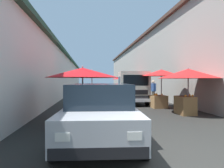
{
  "coord_description": "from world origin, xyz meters",
  "views": [
    {
      "loc": [
        -3.3,
        1.67,
        1.54
      ],
      "look_at": [
        12.04,
        -0.15,
        1.26
      ],
      "focal_mm": 31.09,
      "sensor_mm": 36.0,
      "label": 1
    }
  ],
  "objects_px": {
    "fruit_stall_far_left": "(188,78)",
    "vendor_by_crates": "(153,90)",
    "fruit_stall_far_right": "(161,79)",
    "delivery_truck": "(131,88)",
    "fruit_stall_near_left": "(82,77)",
    "hatchback_car": "(100,111)",
    "plastic_stool": "(91,97)",
    "fruit_stall_near_right": "(124,80)",
    "parked_scooter": "(130,92)",
    "fruit_stall_mid_lane": "(92,79)"
  },
  "relations": [
    {
      "from": "delivery_truck",
      "to": "parked_scooter",
      "type": "xyz_separation_m",
      "value": [
        5.74,
        -1.14,
        -0.59
      ]
    },
    {
      "from": "fruit_stall_far_right",
      "to": "plastic_stool",
      "type": "height_order",
      "value": "fruit_stall_far_right"
    },
    {
      "from": "fruit_stall_far_right",
      "to": "fruit_stall_far_left",
      "type": "xyz_separation_m",
      "value": [
        -2.18,
        -0.46,
        0.03
      ]
    },
    {
      "from": "fruit_stall_near_right",
      "to": "fruit_stall_near_left",
      "type": "distance_m",
      "value": 13.72
    },
    {
      "from": "delivery_truck",
      "to": "plastic_stool",
      "type": "bearing_deg",
      "value": 56.93
    },
    {
      "from": "vendor_by_crates",
      "to": "parked_scooter",
      "type": "xyz_separation_m",
      "value": [
        4.58,
        0.72,
        -0.44
      ]
    },
    {
      "from": "fruit_stall_mid_lane",
      "to": "vendor_by_crates",
      "type": "height_order",
      "value": "fruit_stall_mid_lane"
    },
    {
      "from": "fruit_stall_far_right",
      "to": "fruit_stall_near_right",
      "type": "relative_size",
      "value": 0.88
    },
    {
      "from": "fruit_stall_far_right",
      "to": "fruit_stall_mid_lane",
      "type": "height_order",
      "value": "fruit_stall_far_right"
    },
    {
      "from": "fruit_stall_near_right",
      "to": "vendor_by_crates",
      "type": "relative_size",
      "value": 1.68
    },
    {
      "from": "fruit_stall_far_right",
      "to": "parked_scooter",
      "type": "xyz_separation_m",
      "value": [
        7.45,
        0.19,
        -1.2
      ]
    },
    {
      "from": "fruit_stall_mid_lane",
      "to": "vendor_by_crates",
      "type": "bearing_deg",
      "value": -69.36
    },
    {
      "from": "parked_scooter",
      "to": "plastic_stool",
      "type": "distance_m",
      "value": 5.5
    },
    {
      "from": "fruit_stall_mid_lane",
      "to": "fruit_stall_far_left",
      "type": "xyz_separation_m",
      "value": [
        -3.39,
        -4.35,
        0.01
      ]
    },
    {
      "from": "fruit_stall_far_left",
      "to": "vendor_by_crates",
      "type": "relative_size",
      "value": 1.8
    },
    {
      "from": "fruit_stall_mid_lane",
      "to": "fruit_stall_far_right",
      "type": "bearing_deg",
      "value": -107.18
    },
    {
      "from": "hatchback_car",
      "to": "parked_scooter",
      "type": "distance_m",
      "value": 13.47
    },
    {
      "from": "fruit_stall_mid_lane",
      "to": "fruit_stall_far_left",
      "type": "bearing_deg",
      "value": -127.91
    },
    {
      "from": "fruit_stall_near_left",
      "to": "hatchback_car",
      "type": "relative_size",
      "value": 0.7
    },
    {
      "from": "fruit_stall_mid_lane",
      "to": "parked_scooter",
      "type": "xyz_separation_m",
      "value": [
        6.25,
        -3.7,
        -1.21
      ]
    },
    {
      "from": "fruit_stall_mid_lane",
      "to": "parked_scooter",
      "type": "bearing_deg",
      "value": -30.63
    },
    {
      "from": "delivery_truck",
      "to": "vendor_by_crates",
      "type": "bearing_deg",
      "value": -58.0
    },
    {
      "from": "fruit_stall_near_left",
      "to": "delivery_truck",
      "type": "bearing_deg",
      "value": -32.21
    },
    {
      "from": "fruit_stall_far_right",
      "to": "parked_scooter",
      "type": "relative_size",
      "value": 1.36
    },
    {
      "from": "fruit_stall_far_right",
      "to": "parked_scooter",
      "type": "bearing_deg",
      "value": 1.47
    },
    {
      "from": "plastic_stool",
      "to": "fruit_stall_far_left",
      "type": "bearing_deg",
      "value": -141.96
    },
    {
      "from": "fruit_stall_far_right",
      "to": "delivery_truck",
      "type": "height_order",
      "value": "fruit_stall_far_right"
    },
    {
      "from": "fruit_stall_mid_lane",
      "to": "fruit_stall_far_left",
      "type": "distance_m",
      "value": 5.51
    },
    {
      "from": "hatchback_car",
      "to": "delivery_truck",
      "type": "xyz_separation_m",
      "value": [
        7.23,
        -2.45,
        0.3
      ]
    },
    {
      "from": "fruit_stall_far_left",
      "to": "delivery_truck",
      "type": "relative_size",
      "value": 0.56
    },
    {
      "from": "vendor_by_crates",
      "to": "parked_scooter",
      "type": "relative_size",
      "value": 0.92
    },
    {
      "from": "fruit_stall_near_right",
      "to": "parked_scooter",
      "type": "height_order",
      "value": "fruit_stall_near_right"
    },
    {
      "from": "fruit_stall_far_right",
      "to": "fruit_stall_far_left",
      "type": "relative_size",
      "value": 0.83
    },
    {
      "from": "fruit_stall_mid_lane",
      "to": "fruit_stall_near_left",
      "type": "relative_size",
      "value": 0.8
    },
    {
      "from": "parked_scooter",
      "to": "plastic_stool",
      "type": "relative_size",
      "value": 3.87
    },
    {
      "from": "fruit_stall_near_right",
      "to": "hatchback_car",
      "type": "relative_size",
      "value": 0.65
    },
    {
      "from": "delivery_truck",
      "to": "parked_scooter",
      "type": "bearing_deg",
      "value": -11.18
    },
    {
      "from": "fruit_stall_mid_lane",
      "to": "delivery_truck",
      "type": "distance_m",
      "value": 2.69
    },
    {
      "from": "fruit_stall_far_right",
      "to": "hatchback_car",
      "type": "height_order",
      "value": "fruit_stall_far_right"
    },
    {
      "from": "fruit_stall_far_left",
      "to": "fruit_stall_far_right",
      "type": "bearing_deg",
      "value": 11.84
    },
    {
      "from": "fruit_stall_near_right",
      "to": "parked_scooter",
      "type": "relative_size",
      "value": 1.55
    },
    {
      "from": "fruit_stall_near_left",
      "to": "vendor_by_crates",
      "type": "bearing_deg",
      "value": -39.36
    },
    {
      "from": "vendor_by_crates",
      "to": "fruit_stall_far_left",
      "type": "bearing_deg",
      "value": 179.17
    },
    {
      "from": "delivery_truck",
      "to": "parked_scooter",
      "type": "relative_size",
      "value": 2.96
    },
    {
      "from": "fruit_stall_near_left",
      "to": "hatchback_car",
      "type": "bearing_deg",
      "value": -167.58
    },
    {
      "from": "fruit_stall_near_right",
      "to": "delivery_truck",
      "type": "height_order",
      "value": "fruit_stall_near_right"
    },
    {
      "from": "fruit_stall_near_left",
      "to": "plastic_stool",
      "type": "relative_size",
      "value": 6.47
    },
    {
      "from": "fruit_stall_near_right",
      "to": "parked_scooter",
      "type": "bearing_deg",
      "value": -177.11
    },
    {
      "from": "hatchback_car",
      "to": "parked_scooter",
      "type": "xyz_separation_m",
      "value": [
        12.98,
        -3.59,
        -0.29
      ]
    },
    {
      "from": "fruit_stall_far_left",
      "to": "plastic_stool",
      "type": "relative_size",
      "value": 6.4
    }
  ]
}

